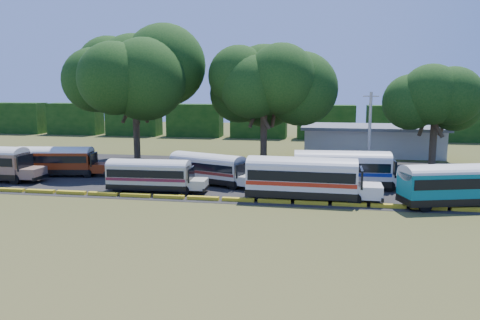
% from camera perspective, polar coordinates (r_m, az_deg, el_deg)
% --- Properties ---
extents(ground, '(160.00, 160.00, 0.00)m').
position_cam_1_polar(ground, '(39.05, -7.02, -5.11)').
color(ground, '#394517').
rests_on(ground, ground).
extents(asphalt_strip, '(64.00, 24.00, 0.02)m').
position_cam_1_polar(asphalt_strip, '(50.16, -1.96, -1.83)').
color(asphalt_strip, black).
rests_on(asphalt_strip, ground).
extents(curb, '(53.70, 0.45, 0.30)m').
position_cam_1_polar(curb, '(39.94, -6.61, -4.56)').
color(curb, gold).
rests_on(curb, ground).
extents(terminal_building, '(19.00, 9.00, 4.00)m').
position_cam_1_polar(terminal_building, '(66.97, 15.70, 2.37)').
color(terminal_building, beige).
rests_on(terminal_building, ground).
extents(treeline_backdrop, '(130.00, 4.00, 6.00)m').
position_cam_1_polar(treeline_backdrop, '(85.17, 2.33, 4.76)').
color(treeline_backdrop, black).
rests_on(treeline_backdrop, ground).
extents(bus_red, '(9.76, 3.85, 3.13)m').
position_cam_1_polar(bus_red, '(52.99, -21.41, 0.09)').
color(bus_red, black).
rests_on(bus_red, ground).
extents(bus_cream_west, '(9.07, 2.55, 2.96)m').
position_cam_1_polar(bus_cream_west, '(42.83, -10.79, -1.64)').
color(bus_cream_west, black).
rests_on(bus_cream_west, ground).
extents(bus_cream_east, '(9.34, 5.34, 3.01)m').
position_cam_1_polar(bus_cream_east, '(45.37, -3.82, -0.85)').
color(bus_cream_east, black).
rests_on(bus_cream_east, ground).
extents(bus_white_red, '(11.18, 3.05, 3.65)m').
position_cam_1_polar(bus_white_red, '(39.26, 7.87, -1.96)').
color(bus_white_red, black).
rests_on(bus_white_red, ground).
extents(bus_white_blue, '(10.87, 3.21, 3.53)m').
position_cam_1_polar(bus_white_blue, '(44.49, 12.57, -0.87)').
color(bus_white_blue, black).
rests_on(bus_white_blue, ground).
extents(bus_teal, '(10.77, 5.42, 3.44)m').
position_cam_1_polar(bus_teal, '(40.60, 25.09, -2.51)').
color(bus_teal, black).
rests_on(bus_teal, ground).
extents(tree_west, '(12.82, 12.82, 15.65)m').
position_cam_1_polar(tree_west, '(58.68, -12.75, 10.27)').
color(tree_west, '#3D2C1E').
rests_on(tree_west, ground).
extents(tree_center, '(11.31, 11.31, 14.25)m').
position_cam_1_polar(tree_center, '(55.46, 2.96, 9.68)').
color(tree_center, '#3D2C1E').
rests_on(tree_center, ground).
extents(tree_east, '(8.89, 8.89, 11.62)m').
position_cam_1_polar(tree_east, '(58.39, 22.80, 7.23)').
color(tree_east, '#3D2C1E').
rests_on(tree_east, ground).
extents(utility_pole, '(1.60, 0.30, 8.87)m').
position_cam_1_polar(utility_pole, '(49.75, 15.50, 3.03)').
color(utility_pole, gray).
rests_on(utility_pole, ground).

